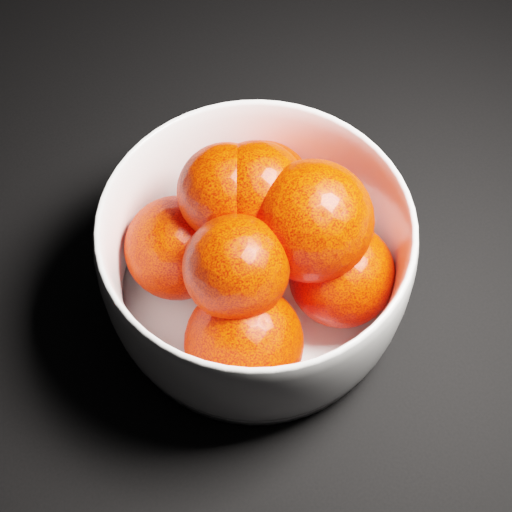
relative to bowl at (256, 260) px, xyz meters
name	(u,v)px	position (x,y,z in m)	size (l,w,h in m)	color
bowl	(256,260)	(0.00, 0.00, 0.00)	(0.22, 0.22, 0.11)	white
orange_pile	(260,243)	(0.00, 0.00, 0.02)	(0.17, 0.18, 0.12)	#F31900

